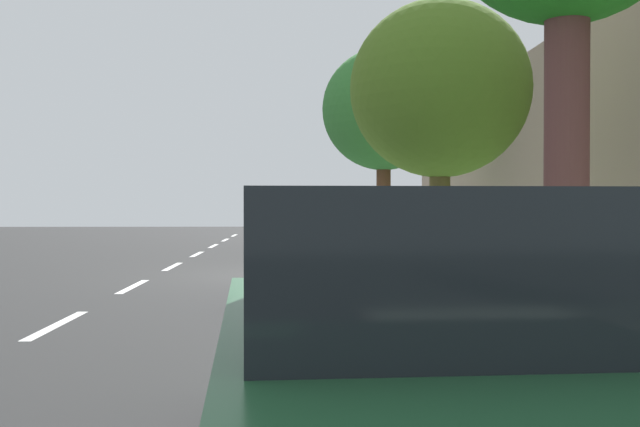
{
  "coord_description": "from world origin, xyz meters",
  "views": [
    {
      "loc": [
        0.14,
        -15.43,
        1.47
      ],
      "look_at": [
        0.62,
        1.52,
        1.23
      ],
      "focal_mm": 42.82,
      "sensor_mm": 36.0,
      "label": 1
    }
  ],
  "objects_px": {
    "street_tree_far_end": "(384,110)",
    "parked_sedan_silver_second": "(329,249)",
    "parked_pickup_grey_mid": "(320,221)",
    "cyclist_with_backpack": "(366,222)",
    "parked_sedan_green_nearest": "(417,360)",
    "street_tree_mid_block": "(440,90)",
    "bicycle_at_curb": "(353,254)",
    "parked_sedan_tan_far": "(314,220)"
  },
  "relations": [
    {
      "from": "bicycle_at_curb",
      "to": "street_tree_far_end",
      "type": "distance_m",
      "value": 6.97
    },
    {
      "from": "parked_sedan_silver_second",
      "to": "street_tree_mid_block",
      "type": "xyz_separation_m",
      "value": [
        2.02,
        1.5,
        2.7
      ]
    },
    {
      "from": "street_tree_far_end",
      "to": "parked_sedan_silver_second",
      "type": "bearing_deg",
      "value": -101.02
    },
    {
      "from": "parked_sedan_silver_second",
      "to": "parked_sedan_green_nearest",
      "type": "bearing_deg",
      "value": -89.52
    },
    {
      "from": "parked_sedan_silver_second",
      "to": "cyclist_with_backpack",
      "type": "relative_size",
      "value": 2.6
    },
    {
      "from": "parked_sedan_tan_far",
      "to": "cyclist_with_backpack",
      "type": "bearing_deg",
      "value": -87.05
    },
    {
      "from": "parked_pickup_grey_mid",
      "to": "parked_sedan_tan_far",
      "type": "relative_size",
      "value": 1.2
    },
    {
      "from": "parked_pickup_grey_mid",
      "to": "parked_sedan_silver_second",
      "type": "bearing_deg",
      "value": -90.9
    },
    {
      "from": "parked_pickup_grey_mid",
      "to": "bicycle_at_curb",
      "type": "distance_m",
      "value": 7.16
    },
    {
      "from": "parked_sedan_tan_far",
      "to": "bicycle_at_curb",
      "type": "bearing_deg",
      "value": -87.83
    },
    {
      "from": "bicycle_at_curb",
      "to": "street_tree_far_end",
      "type": "relative_size",
      "value": 0.29
    },
    {
      "from": "parked_pickup_grey_mid",
      "to": "street_tree_far_end",
      "type": "relative_size",
      "value": 0.91
    },
    {
      "from": "parked_sedan_tan_far",
      "to": "bicycle_at_curb",
      "type": "relative_size",
      "value": 2.59
    },
    {
      "from": "bicycle_at_curb",
      "to": "parked_sedan_tan_far",
      "type": "bearing_deg",
      "value": 92.17
    },
    {
      "from": "parked_sedan_silver_second",
      "to": "street_tree_far_end",
      "type": "distance_m",
      "value": 11.09
    },
    {
      "from": "cyclist_with_backpack",
      "to": "parked_pickup_grey_mid",
      "type": "bearing_deg",
      "value": 95.75
    },
    {
      "from": "parked_sedan_green_nearest",
      "to": "street_tree_mid_block",
      "type": "xyz_separation_m",
      "value": [
        1.95,
        9.89,
        2.7
      ]
    },
    {
      "from": "parked_sedan_tan_far",
      "to": "cyclist_with_backpack",
      "type": "height_order",
      "value": "cyclist_with_backpack"
    },
    {
      "from": "cyclist_with_backpack",
      "to": "street_tree_mid_block",
      "type": "xyz_separation_m",
      "value": [
        1.07,
        -2.71,
        2.39
      ]
    },
    {
      "from": "parked_sedan_tan_far",
      "to": "cyclist_with_backpack",
      "type": "xyz_separation_m",
      "value": [
        0.78,
        -15.04,
        0.31
      ]
    },
    {
      "from": "parked_sedan_silver_second",
      "to": "street_tree_far_end",
      "type": "bearing_deg",
      "value": 78.98
    },
    {
      "from": "parked_sedan_tan_far",
      "to": "cyclist_with_backpack",
      "type": "distance_m",
      "value": 15.07
    },
    {
      "from": "bicycle_at_curb",
      "to": "cyclist_with_backpack",
      "type": "bearing_deg",
      "value": -63.55
    },
    {
      "from": "parked_pickup_grey_mid",
      "to": "street_tree_mid_block",
      "type": "distance_m",
      "value": 10.76
    },
    {
      "from": "parked_sedan_silver_second",
      "to": "parked_sedan_tan_far",
      "type": "relative_size",
      "value": 1.02
    },
    {
      "from": "parked_sedan_tan_far",
      "to": "street_tree_mid_block",
      "type": "relative_size",
      "value": 0.9
    },
    {
      "from": "parked_sedan_green_nearest",
      "to": "parked_sedan_tan_far",
      "type": "relative_size",
      "value": 1.02
    },
    {
      "from": "parked_sedan_green_nearest",
      "to": "parked_sedan_silver_second",
      "type": "relative_size",
      "value": 1.0
    },
    {
      "from": "cyclist_with_backpack",
      "to": "street_tree_mid_block",
      "type": "height_order",
      "value": "street_tree_mid_block"
    },
    {
      "from": "parked_sedan_silver_second",
      "to": "bicycle_at_curb",
      "type": "xyz_separation_m",
      "value": [
        0.72,
        4.66,
        -0.38
      ]
    },
    {
      "from": "street_tree_mid_block",
      "to": "street_tree_far_end",
      "type": "xyz_separation_m",
      "value": [
        0.0,
        8.86,
        0.72
      ]
    },
    {
      "from": "parked_sedan_green_nearest",
      "to": "street_tree_far_end",
      "type": "bearing_deg",
      "value": 84.07
    },
    {
      "from": "parked_sedan_green_nearest",
      "to": "parked_sedan_tan_far",
      "type": "distance_m",
      "value": 27.64
    },
    {
      "from": "parked_sedan_green_nearest",
      "to": "street_tree_mid_block",
      "type": "height_order",
      "value": "street_tree_mid_block"
    },
    {
      "from": "parked_sedan_silver_second",
      "to": "street_tree_mid_block",
      "type": "bearing_deg",
      "value": 36.6
    },
    {
      "from": "parked_pickup_grey_mid",
      "to": "cyclist_with_backpack",
      "type": "distance_m",
      "value": 7.62
    },
    {
      "from": "bicycle_at_curb",
      "to": "parked_sedan_green_nearest",
      "type": "bearing_deg",
      "value": -92.87
    },
    {
      "from": "parked_sedan_tan_far",
      "to": "street_tree_mid_block",
      "type": "bearing_deg",
      "value": -84.07
    },
    {
      "from": "parked_sedan_green_nearest",
      "to": "bicycle_at_curb",
      "type": "height_order",
      "value": "parked_sedan_green_nearest"
    },
    {
      "from": "parked_sedan_silver_second",
      "to": "street_tree_far_end",
      "type": "height_order",
      "value": "street_tree_far_end"
    },
    {
      "from": "street_tree_far_end",
      "to": "parked_sedan_tan_far",
      "type": "bearing_deg",
      "value": 101.71
    },
    {
      "from": "parked_pickup_grey_mid",
      "to": "cyclist_with_backpack",
      "type": "relative_size",
      "value": 3.07
    }
  ]
}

